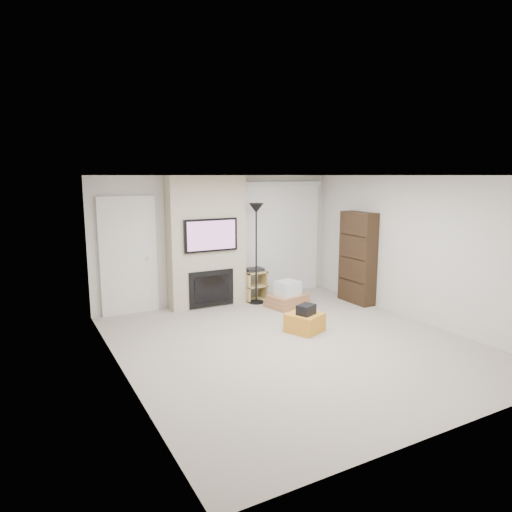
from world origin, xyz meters
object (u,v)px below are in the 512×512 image
ottoman (305,322)px  av_stand (254,283)px  floor_lamp (256,225)px  box_stack (288,297)px  bookshelf (358,258)px

ottoman → av_stand: bearing=85.1°
floor_lamp → box_stack: floor_lamp is taller
ottoman → floor_lamp: bearing=86.7°
box_stack → floor_lamp: bearing=129.3°
box_stack → bookshelf: size_ratio=0.47×
ottoman → floor_lamp: 2.33m
bookshelf → floor_lamp: bearing=153.4°
floor_lamp → bookshelf: floor_lamp is taller
floor_lamp → av_stand: floor_lamp is taller
av_stand → floor_lamp: bearing=-108.0°
floor_lamp → av_stand: bearing=72.0°
floor_lamp → bookshelf: 2.11m
av_stand → box_stack: (0.35, -0.71, -0.15)m
ottoman → floor_lamp: floor_lamp is taller
av_stand → bookshelf: (1.72, -1.10, 0.55)m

